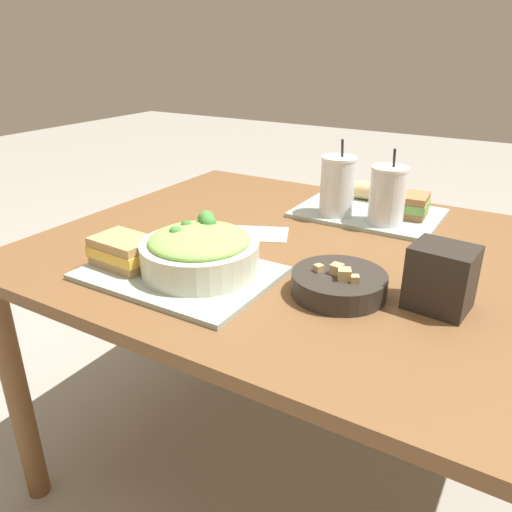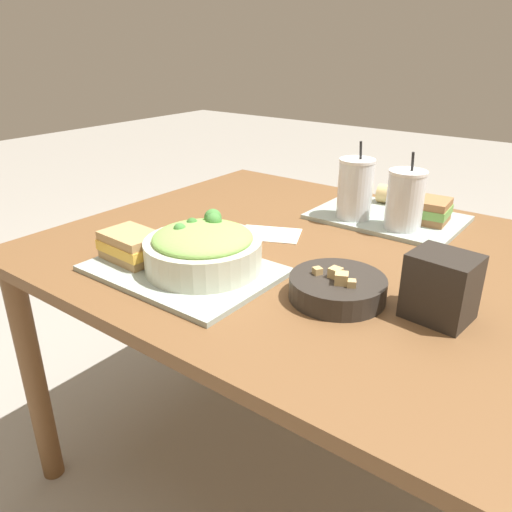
% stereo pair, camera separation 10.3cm
% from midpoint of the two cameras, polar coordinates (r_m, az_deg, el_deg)
% --- Properties ---
extents(ground_plane, '(12.00, 12.00, 0.00)m').
position_cam_midpoint_polar(ground_plane, '(1.67, 8.05, -23.25)').
color(ground_plane, gray).
extents(dining_table, '(1.35, 1.06, 0.73)m').
position_cam_midpoint_polar(dining_table, '(1.28, 9.68, -2.94)').
color(dining_table, brown).
rests_on(dining_table, ground_plane).
extents(tray_near, '(0.41, 0.29, 0.01)m').
position_cam_midpoint_polar(tray_near, '(1.12, -5.68, -1.62)').
color(tray_near, '#99A89E').
rests_on(tray_near, dining_table).
extents(tray_far, '(0.41, 0.29, 0.01)m').
position_cam_midpoint_polar(tray_far, '(1.50, 16.69, 4.22)').
color(tray_far, '#99A89E').
rests_on(tray_far, dining_table).
extents(salad_bowl, '(0.26, 0.26, 0.11)m').
position_cam_midpoint_polar(salad_bowl, '(1.09, -3.39, 0.86)').
color(salad_bowl, beige).
rests_on(salad_bowl, tray_near).
extents(soup_bowl, '(0.19, 0.19, 0.07)m').
position_cam_midpoint_polar(soup_bowl, '(1.01, 12.19, -3.57)').
color(soup_bowl, '#2D2823').
rests_on(soup_bowl, dining_table).
extents(sandwich_near, '(0.15, 0.11, 0.06)m').
position_cam_midpoint_polar(sandwich_near, '(1.16, -11.55, 1.12)').
color(sandwich_near, tan).
rests_on(sandwich_near, tray_near).
extents(baguette_near, '(0.13, 0.10, 0.06)m').
position_cam_midpoint_polar(baguette_near, '(1.19, -2.93, 1.99)').
color(baguette_near, tan).
rests_on(baguette_near, tray_near).
extents(sandwich_far, '(0.14, 0.12, 0.06)m').
position_cam_midpoint_polar(sandwich_far, '(1.48, 20.69, 4.96)').
color(sandwich_far, olive).
rests_on(sandwich_far, tray_far).
extents(baguette_far, '(0.10, 0.06, 0.06)m').
position_cam_midpoint_polar(baguette_far, '(1.60, 17.30, 6.63)').
color(baguette_far, tan).
rests_on(baguette_far, tray_far).
extents(drink_cup_dark, '(0.10, 0.10, 0.22)m').
position_cam_midpoint_polar(drink_cup_dark, '(1.44, 13.30, 7.27)').
color(drink_cup_dark, silver).
rests_on(drink_cup_dark, tray_far).
extents(drink_cup_red, '(0.10, 0.10, 0.21)m').
position_cam_midpoint_polar(drink_cup_red, '(1.39, 18.72, 5.88)').
color(drink_cup_red, silver).
rests_on(drink_cup_red, tray_far).
extents(chip_bag, '(0.12, 0.11, 0.13)m').
position_cam_midpoint_polar(chip_bag, '(0.99, 23.26, -3.32)').
color(chip_bag, '#28231E').
rests_on(chip_bag, dining_table).
extents(napkin_folded, '(0.19, 0.17, 0.00)m').
position_cam_midpoint_polar(napkin_folded, '(1.33, 3.85, 2.46)').
color(napkin_folded, silver).
rests_on(napkin_folded, dining_table).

